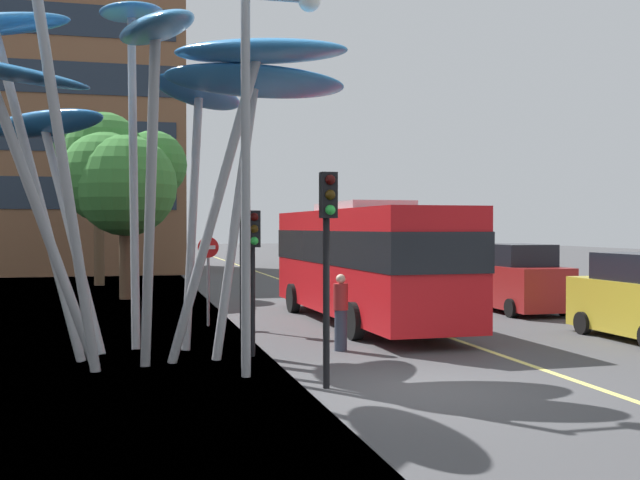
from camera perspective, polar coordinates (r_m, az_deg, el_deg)
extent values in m
cube|color=#424244|center=(13.95, 7.58, -11.03)|extent=(120.00, 240.00, 0.10)
cube|color=#E0D666|center=(15.27, 18.18, -9.84)|extent=(0.16, 144.00, 0.01)
cube|color=red|center=(22.61, 3.17, -1.58)|extent=(2.85, 11.18, 2.99)
cube|color=black|center=(22.60, 3.18, -0.52)|extent=(2.88, 11.29, 0.96)
cube|color=yellow|center=(27.84, -0.51, 1.36)|extent=(1.38, 0.14, 0.36)
cube|color=#B2B2B7|center=(22.60, 3.18, 2.52)|extent=(2.00, 3.94, 0.24)
cylinder|color=black|center=(26.36, 3.31, -4.19)|extent=(0.31, 0.97, 0.96)
cylinder|color=black|center=(25.65, -2.00, -4.33)|extent=(0.31, 0.97, 0.96)
cylinder|color=black|center=(20.37, 9.35, -5.72)|extent=(0.31, 0.97, 0.96)
cylinder|color=black|center=(19.44, 2.61, -6.03)|extent=(0.31, 0.97, 0.96)
cylinder|color=#9EA0A5|center=(16.48, -6.30, 1.42)|extent=(1.05, 0.35, 5.99)
ellipsoid|color=#388EDB|center=(16.77, -4.87, 11.66)|extent=(4.06, 2.28, 0.86)
cylinder|color=#9EA0A5|center=(18.13, -9.47, 1.46)|extent=(0.64, 0.71, 6.03)
ellipsoid|color=#388EDB|center=(18.63, -9.00, 10.74)|extent=(2.95, 3.18, 0.73)
cylinder|color=#9EA0A5|center=(18.93, -13.70, 4.62)|extent=(0.28, 1.43, 8.16)
ellipsoid|color=#4299E0|center=(20.20, -13.87, 16.08)|extent=(1.73, 3.41, 0.72)
cylinder|color=#9EA0A5|center=(18.56, -18.00, 0.32)|extent=(1.64, 1.95, 5.38)
ellipsoid|color=#2D7FD1|center=(19.61, -19.88, 8.11)|extent=(3.68, 4.13, 0.74)
cylinder|color=#9EA0A5|center=(17.20, -20.27, 3.23)|extent=(1.98, 0.62, 7.14)
cylinder|color=#9EA0A5|center=(15.77, -19.88, 1.05)|extent=(2.14, 1.21, 5.84)
cylinder|color=#9EA0A5|center=(15.13, -18.64, 5.86)|extent=(1.40, 1.50, 8.34)
cylinder|color=#9EA0A5|center=(15.14, -12.53, 2.36)|extent=(0.39, 1.97, 6.50)
ellipsoid|color=#4299E0|center=(14.71, -12.13, 15.10)|extent=(1.69, 3.96, 1.09)
cylinder|color=#9EA0A5|center=(15.87, -7.86, 2.19)|extent=(1.95, 1.26, 6.44)
ellipsoid|color=#388EDB|center=(15.89, -4.58, 13.80)|extent=(3.98, 3.24, 0.58)
cylinder|color=black|center=(13.50, 0.47, -3.05)|extent=(0.12, 0.12, 3.80)
cube|color=black|center=(13.35, 0.62, 3.35)|extent=(0.28, 0.24, 0.80)
sphere|color=#390706|center=(13.23, 0.77, 4.50)|extent=(0.18, 0.18, 0.18)
sphere|color=#3A2707|center=(13.22, 0.77, 3.38)|extent=(0.18, 0.18, 0.18)
sphere|color=green|center=(13.21, 0.77, 2.25)|extent=(0.18, 0.18, 0.18)
cylinder|color=black|center=(16.94, -5.05, -3.25)|extent=(0.12, 0.12, 3.21)
cube|color=black|center=(16.76, -4.98, 0.83)|extent=(0.28, 0.24, 0.80)
sphere|color=#390706|center=(16.63, -4.91, 1.72)|extent=(0.18, 0.18, 0.18)
sphere|color=#3A2707|center=(16.63, -4.91, 0.83)|extent=(0.18, 0.18, 0.18)
sphere|color=green|center=(16.63, -4.91, -0.07)|extent=(0.18, 0.18, 0.18)
cylinder|color=black|center=(21.28, -5.84, -1.72)|extent=(0.12, 0.12, 3.70)
cube|color=black|center=(21.12, -5.79, 2.19)|extent=(0.28, 0.24, 0.80)
sphere|color=#390706|center=(21.00, -5.74, 2.91)|extent=(0.18, 0.18, 0.18)
sphere|color=orange|center=(20.99, -5.74, 2.20)|extent=(0.18, 0.18, 0.18)
sphere|color=black|center=(20.99, -5.74, 1.49)|extent=(0.18, 0.18, 0.18)
cylinder|color=black|center=(21.60, 18.96, -5.86)|extent=(0.20, 0.60, 0.60)
cube|color=maroon|center=(26.46, 14.46, -3.34)|extent=(1.87, 4.29, 1.39)
cube|color=black|center=(26.41, 14.47, -1.07)|extent=(1.72, 2.36, 0.71)
cylinder|color=black|center=(28.12, 14.83, -4.27)|extent=(0.20, 0.60, 0.60)
cylinder|color=black|center=(27.27, 11.39, -4.42)|extent=(0.20, 0.60, 0.60)
cylinder|color=black|center=(25.84, 17.70, -4.74)|extent=(0.20, 0.60, 0.60)
cylinder|color=black|center=(24.91, 14.03, -4.94)|extent=(0.20, 0.60, 0.60)
cylinder|color=gray|center=(14.59, -5.55, 4.24)|extent=(0.18, 0.18, 7.36)
sphere|color=silver|center=(15.44, -0.80, 17.40)|extent=(0.44, 0.44, 0.44)
cylinder|color=brown|center=(31.25, -14.27, -1.38)|extent=(0.49, 0.49, 3.17)
sphere|color=#387A33|center=(32.54, -12.31, 5.52)|extent=(2.79, 2.79, 2.79)
sphere|color=#387A33|center=(32.09, -15.79, 6.41)|extent=(3.10, 3.10, 3.10)
sphere|color=#387A33|center=(30.43, -14.23, 3.96)|extent=(3.90, 3.90, 3.90)
sphere|color=#387A33|center=(31.47, -15.68, 5.01)|extent=(2.43, 2.43, 2.43)
sphere|color=#387A33|center=(30.94, -15.64, 4.51)|extent=(3.54, 3.54, 3.54)
cylinder|color=brown|center=(39.02, -16.10, -0.96)|extent=(0.50, 0.50, 3.13)
sphere|color=#2D6B2D|center=(39.06, -15.07, 3.81)|extent=(3.05, 3.05, 3.05)
sphere|color=#2D6B2D|center=(38.68, -15.85, 5.16)|extent=(2.79, 2.79, 2.79)
sphere|color=#2D6B2D|center=(39.84, -15.04, 4.29)|extent=(3.21, 3.21, 3.21)
sphere|color=#2D6B2D|center=(39.60, -16.84, 5.65)|extent=(3.68, 3.68, 3.68)
cylinder|color=#2D3342|center=(17.75, 1.55, -6.73)|extent=(0.29, 0.29, 0.94)
cylinder|color=maroon|center=(17.66, 1.55, -4.24)|extent=(0.34, 0.34, 0.60)
sphere|color=beige|center=(17.63, 1.55, -2.91)|extent=(0.22, 0.22, 0.22)
cylinder|color=gray|center=(22.29, -8.32, -3.07)|extent=(0.08, 0.08, 2.57)
cylinder|color=red|center=(22.21, -8.31, -0.54)|extent=(0.60, 0.03, 0.60)
cube|color=white|center=(22.18, -8.31, -0.54)|extent=(0.40, 0.04, 0.11)
cube|color=brown|center=(54.18, -21.04, 10.18)|extent=(19.61, 13.88, 23.18)
cube|color=#1E2838|center=(46.61, -22.03, 3.29)|extent=(18.43, 0.08, 1.85)
cube|color=#1E2838|center=(46.86, -22.05, 7.34)|extent=(18.43, 0.08, 1.85)
cube|color=#1E2838|center=(47.35, -22.08, 11.33)|extent=(18.43, 0.08, 1.85)
cube|color=#1E2838|center=(48.06, -22.10, 15.21)|extent=(18.43, 0.08, 1.85)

